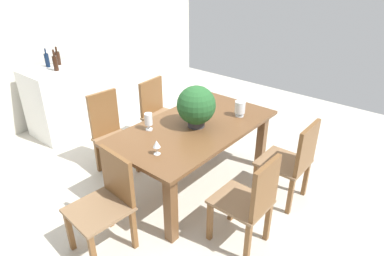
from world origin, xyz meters
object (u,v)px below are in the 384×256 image
at_px(dining_table, 195,135).
at_px(chair_near_left, 251,200).
at_px(chair_near_right, 294,159).
at_px(chair_far_left, 110,130).
at_px(crystal_vase_center_near, 148,120).
at_px(wine_glass, 157,145).
at_px(wine_bottle_dark, 55,63).
at_px(flower_centerpiece, 196,106).
at_px(chair_far_right, 158,110).
at_px(kitchen_counter, 85,94).
at_px(chair_head_end, 108,198).
at_px(wine_bottle_clear, 58,58).
at_px(wine_bottle_green, 47,60).
at_px(crystal_vase_left, 240,108).

relative_size(dining_table, chair_near_left, 1.98).
height_order(chair_near_right, chair_far_left, chair_far_left).
bearing_deg(crystal_vase_center_near, chair_far_left, 92.02).
distance_m(dining_table, chair_far_left, 1.05).
relative_size(wine_glass, wine_bottle_dark, 0.49).
distance_m(dining_table, wine_glass, 0.72).
bearing_deg(flower_centerpiece, wine_glass, -172.44).
bearing_deg(chair_far_right, chair_near_left, -118.60).
distance_m(kitchen_counter, wine_bottle_dark, 0.75).
height_order(chair_near_left, wine_bottle_dark, wine_bottle_dark).
bearing_deg(dining_table, flower_centerpiece, -89.00).
bearing_deg(crystal_vase_center_near, kitchen_counter, 75.23).
height_order(chair_head_end, crystal_vase_center_near, crystal_vase_center_near).
bearing_deg(flower_centerpiece, dining_table, 91.00).
bearing_deg(chair_head_end, chair_far_right, 125.83).
height_order(chair_near_right, wine_bottle_clear, wine_bottle_clear).
height_order(chair_far_left, wine_bottle_dark, wine_bottle_dark).
bearing_deg(crystal_vase_center_near, chair_head_end, -158.88).
bearing_deg(chair_far_right, wine_bottle_green, 108.56).
xyz_separation_m(chair_near_left, wine_bottle_clear, (0.31, 3.43, 0.58)).
relative_size(flower_centerpiece, crystal_vase_center_near, 2.41).
bearing_deg(crystal_vase_center_near, chair_near_right, -57.92).
bearing_deg(chair_far_right, wine_bottle_dark, 113.28).
xyz_separation_m(crystal_vase_center_near, wine_bottle_green, (0.12, 2.16, 0.22)).
height_order(flower_centerpiece, crystal_vase_center_near, flower_centerpiece).
distance_m(chair_near_right, crystal_vase_left, 0.82).
relative_size(dining_table, wine_bottle_dark, 6.40).
relative_size(chair_head_end, crystal_vase_center_near, 4.85).
xyz_separation_m(chair_far_left, wine_glass, (-0.27, -1.08, 0.32)).
bearing_deg(wine_glass, chair_near_left, -73.47).
bearing_deg(chair_near_left, wine_glass, -72.73).
distance_m(chair_near_left, chair_near_right, 0.83).
height_order(crystal_vase_center_near, wine_bottle_dark, wine_bottle_dark).
xyz_separation_m(chair_near_right, flower_centerpiece, (-0.42, 0.95, 0.47)).
height_order(chair_far_left, crystal_vase_left, chair_far_left).
height_order(wine_bottle_green, wine_bottle_dark, wine_bottle_dark).
relative_size(chair_far_right, wine_bottle_dark, 3.21).
height_order(chair_head_end, crystal_vase_left, crystal_vase_left).
xyz_separation_m(chair_far_left, crystal_vase_left, (0.92, -1.20, 0.32)).
height_order(dining_table, chair_head_end, chair_head_end).
xyz_separation_m(chair_head_end, crystal_vase_left, (1.70, -0.23, 0.35)).
height_order(chair_near_left, chair_far_left, chair_far_left).
distance_m(flower_centerpiece, wine_bottle_dark, 2.25).
height_order(crystal_vase_left, wine_bottle_dark, wine_bottle_dark).
xyz_separation_m(wine_glass, kitchen_counter, (0.82, 2.43, -0.36)).
height_order(chair_near_right, crystal_vase_center_near, crystal_vase_center_near).
distance_m(wine_bottle_clear, wine_bottle_dark, 0.30).
bearing_deg(crystal_vase_left, wine_bottle_green, 106.15).
bearing_deg(crystal_vase_left, flower_centerpiece, 157.15).
height_order(chair_near_right, crystal_vase_left, chair_near_right).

